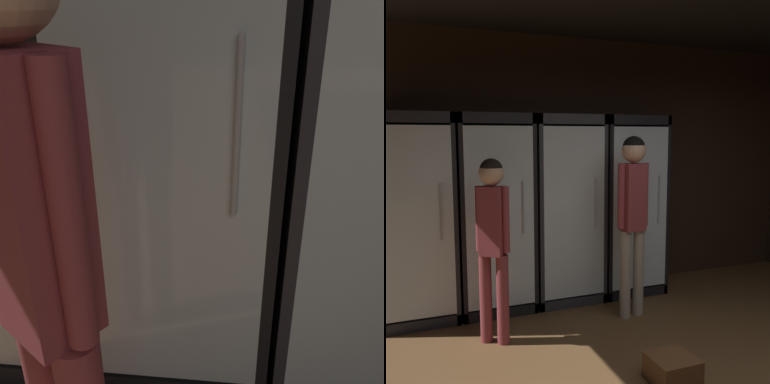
% 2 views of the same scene
% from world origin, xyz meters
% --- Properties ---
extents(cooler_left, '(0.72, 0.60, 1.96)m').
position_xyz_m(cooler_left, '(-1.26, 2.74, 0.96)').
color(cooler_left, black).
rests_on(cooler_left, ground).
extents(shopper_near, '(0.25, 0.24, 1.56)m').
position_xyz_m(shopper_near, '(-1.42, 1.96, 0.97)').
color(shopper_near, brown).
rests_on(shopper_near, ground).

